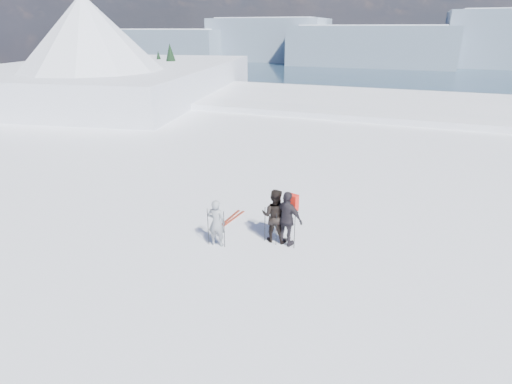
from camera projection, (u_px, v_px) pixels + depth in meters
lake_basin at (366, 171)px, 39.60m from camera, size 820.00×820.00×71.62m
far_mountain_range at (445, 42)px, 397.49m from camera, size 770.00×110.00×53.00m
near_ridge at (135, 122)px, 46.53m from camera, size 31.37×35.68×25.62m
skier_grey at (216, 223)px, 13.00m from camera, size 0.61×0.42×1.63m
skier_dark at (275, 216)px, 13.24m from camera, size 0.95×0.76×1.86m
skier_pack at (287, 219)px, 12.95m from camera, size 1.20×0.75×1.90m
backpack at (293, 182)px, 12.67m from camera, size 0.45×0.33×0.55m
ski_poles at (257, 228)px, 13.08m from camera, size 2.75×0.99×1.32m
skis_loose at (230, 219)px, 15.03m from camera, size 0.43×1.70×0.03m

